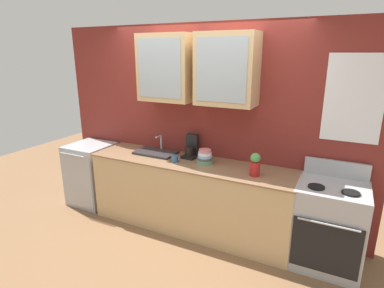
{
  "coord_description": "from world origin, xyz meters",
  "views": [
    {
      "loc": [
        1.63,
        -3.19,
        2.17
      ],
      "look_at": [
        0.03,
        0.0,
        1.13
      ],
      "focal_mm": 29.19,
      "sensor_mm": 36.0,
      "label": 1
    }
  ],
  "objects_px": {
    "bowl_stack": "(205,157)",
    "cup_near_sink": "(175,159)",
    "coffee_maker": "(191,149)",
    "sink_faucet": "(156,152)",
    "dishwasher": "(92,174)",
    "stove_range": "(328,225)",
    "vase": "(255,164)"
  },
  "relations": [
    {
      "from": "bowl_stack",
      "to": "cup_near_sink",
      "type": "height_order",
      "value": "bowl_stack"
    },
    {
      "from": "coffee_maker",
      "to": "bowl_stack",
      "type": "bearing_deg",
      "value": -28.67
    },
    {
      "from": "sink_faucet",
      "to": "dishwasher",
      "type": "height_order",
      "value": "sink_faucet"
    },
    {
      "from": "cup_near_sink",
      "to": "sink_faucet",
      "type": "bearing_deg",
      "value": 156.31
    },
    {
      "from": "cup_near_sink",
      "to": "coffee_maker",
      "type": "height_order",
      "value": "coffee_maker"
    },
    {
      "from": "cup_near_sink",
      "to": "coffee_maker",
      "type": "relative_size",
      "value": 0.39
    },
    {
      "from": "sink_faucet",
      "to": "cup_near_sink",
      "type": "xyz_separation_m",
      "value": [
        0.38,
        -0.17,
        0.02
      ]
    },
    {
      "from": "stove_range",
      "to": "coffee_maker",
      "type": "distance_m",
      "value": 1.78
    },
    {
      "from": "cup_near_sink",
      "to": "dishwasher",
      "type": "bearing_deg",
      "value": 177.06
    },
    {
      "from": "vase",
      "to": "cup_near_sink",
      "type": "bearing_deg",
      "value": -179.76
    },
    {
      "from": "stove_range",
      "to": "cup_near_sink",
      "type": "distance_m",
      "value": 1.84
    },
    {
      "from": "stove_range",
      "to": "sink_faucet",
      "type": "height_order",
      "value": "sink_faucet"
    },
    {
      "from": "sink_faucet",
      "to": "cup_near_sink",
      "type": "distance_m",
      "value": 0.42
    },
    {
      "from": "dishwasher",
      "to": "cup_near_sink",
      "type": "bearing_deg",
      "value": -2.94
    },
    {
      "from": "bowl_stack",
      "to": "cup_near_sink",
      "type": "distance_m",
      "value": 0.37
    },
    {
      "from": "bowl_stack",
      "to": "coffee_maker",
      "type": "relative_size",
      "value": 0.67
    },
    {
      "from": "bowl_stack",
      "to": "cup_near_sink",
      "type": "relative_size",
      "value": 1.73
    },
    {
      "from": "sink_faucet",
      "to": "vase",
      "type": "relative_size",
      "value": 2.09
    },
    {
      "from": "stove_range",
      "to": "cup_near_sink",
      "type": "height_order",
      "value": "stove_range"
    },
    {
      "from": "sink_faucet",
      "to": "bowl_stack",
      "type": "distance_m",
      "value": 0.74
    },
    {
      "from": "stove_range",
      "to": "dishwasher",
      "type": "height_order",
      "value": "stove_range"
    },
    {
      "from": "bowl_stack",
      "to": "vase",
      "type": "bearing_deg",
      "value": -9.7
    },
    {
      "from": "vase",
      "to": "cup_near_sink",
      "type": "height_order",
      "value": "vase"
    },
    {
      "from": "stove_range",
      "to": "bowl_stack",
      "type": "distance_m",
      "value": 1.52
    },
    {
      "from": "stove_range",
      "to": "dishwasher",
      "type": "relative_size",
      "value": 1.2
    },
    {
      "from": "stove_range",
      "to": "coffee_maker",
      "type": "bearing_deg",
      "value": 174.05
    },
    {
      "from": "sink_faucet",
      "to": "dishwasher",
      "type": "relative_size",
      "value": 0.6
    },
    {
      "from": "bowl_stack",
      "to": "coffee_maker",
      "type": "xyz_separation_m",
      "value": [
        -0.26,
        0.14,
        0.03
      ]
    },
    {
      "from": "vase",
      "to": "dishwasher",
      "type": "distance_m",
      "value": 2.53
    },
    {
      "from": "sink_faucet",
      "to": "vase",
      "type": "height_order",
      "value": "vase"
    },
    {
      "from": "cup_near_sink",
      "to": "bowl_stack",
      "type": "bearing_deg",
      "value": 18.1
    },
    {
      "from": "vase",
      "to": "coffee_maker",
      "type": "bearing_deg",
      "value": 164.41
    }
  ]
}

